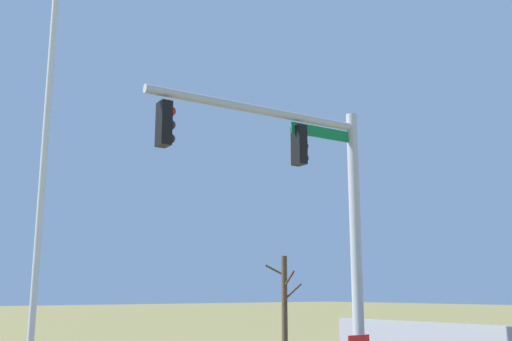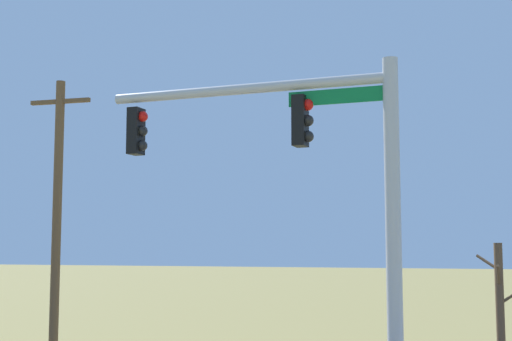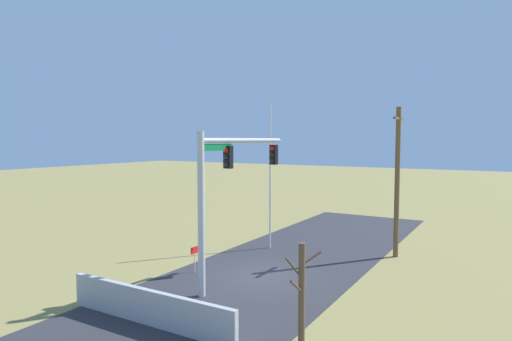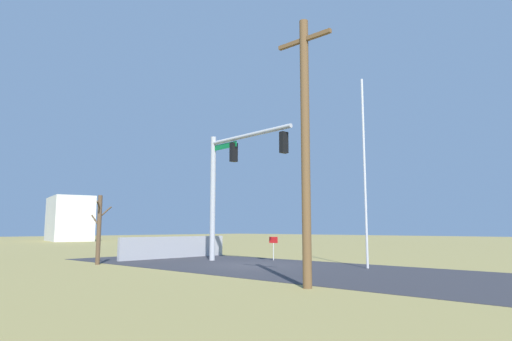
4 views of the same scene
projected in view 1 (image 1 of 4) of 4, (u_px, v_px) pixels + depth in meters
signal_mast at (308, 187)px, 14.19m from camera, size 5.79×0.76×6.53m
flagpole at (44, 153)px, 8.99m from camera, size 0.10×0.10×8.19m
bare_tree at (285, 303)px, 19.71m from camera, size 1.27×1.02×3.21m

